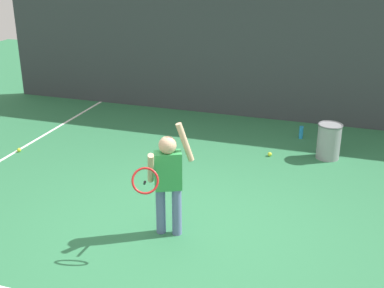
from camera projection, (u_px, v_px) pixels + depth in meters
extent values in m
plane|color=#2D7247|center=(183.00, 223.00, 6.16)|extent=(20.00, 20.00, 0.00)
cube|color=white|center=(4.00, 158.00, 8.02)|extent=(0.05, 9.00, 0.00)
cube|color=#383D42|center=(259.00, 35.00, 9.35)|extent=(10.50, 0.08, 3.16)
cylinder|color=slate|center=(23.00, 18.00, 10.86)|extent=(0.09, 0.09, 3.31)
cylinder|color=slate|center=(133.00, 24.00, 10.12)|extent=(0.09, 0.09, 3.31)
cylinder|color=slate|center=(260.00, 31.00, 9.37)|extent=(0.09, 0.09, 3.31)
cylinder|color=slate|center=(161.00, 210.00, 5.88)|extent=(0.11, 0.11, 0.58)
cylinder|color=slate|center=(177.00, 212.00, 5.84)|extent=(0.11, 0.11, 0.58)
cube|color=green|center=(168.00, 171.00, 5.67)|extent=(0.34, 0.28, 0.44)
sphere|color=tan|center=(168.00, 145.00, 5.56)|extent=(0.20, 0.20, 0.20)
cylinder|color=tan|center=(185.00, 142.00, 5.60)|extent=(0.22, 0.15, 0.46)
cylinder|color=tan|center=(151.00, 168.00, 5.57)|extent=(0.19, 0.29, 0.43)
cylinder|color=black|center=(145.00, 183.00, 5.49)|extent=(0.13, 0.23, 0.15)
torus|color=red|center=(145.00, 181.00, 5.24)|extent=(0.33, 0.27, 0.26)
cylinder|color=gray|center=(329.00, 142.00, 7.94)|extent=(0.36, 0.36, 0.55)
torus|color=#595B60|center=(331.00, 125.00, 7.84)|extent=(0.38, 0.38, 0.02)
cylinder|color=#268CD8|center=(301.00, 132.00, 8.80)|extent=(0.07, 0.07, 0.22)
sphere|color=#CCE033|center=(19.00, 150.00, 8.26)|extent=(0.07, 0.07, 0.07)
sphere|color=#CCE033|center=(270.00, 154.00, 8.09)|extent=(0.07, 0.07, 0.07)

